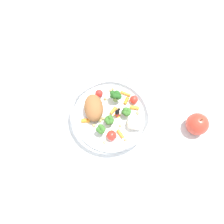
% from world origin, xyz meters
% --- Properties ---
extents(ground_plane, '(2.40, 2.40, 0.00)m').
position_xyz_m(ground_plane, '(0.00, 0.00, 0.00)').
color(ground_plane, white).
extents(food_container, '(0.25, 0.25, 0.07)m').
position_xyz_m(food_container, '(-0.01, -0.01, 0.03)').
color(food_container, white).
rests_on(food_container, ground_plane).
extents(loose_apple, '(0.07, 0.07, 0.08)m').
position_xyz_m(loose_apple, '(0.16, -0.20, 0.03)').
color(loose_apple, '#BC3828').
rests_on(loose_apple, ground_plane).
extents(folded_napkin, '(0.15, 0.16, 0.01)m').
position_xyz_m(folded_napkin, '(-0.11, 0.25, 0.00)').
color(folded_napkin, silver).
rests_on(folded_napkin, ground_plane).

